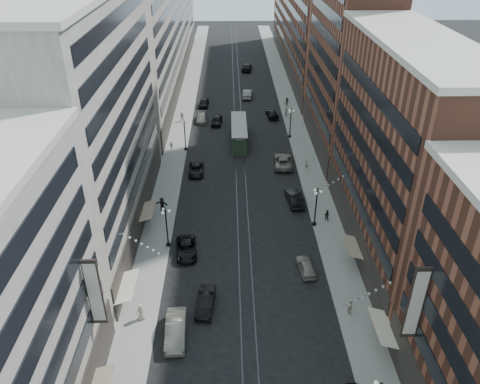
{
  "coord_description": "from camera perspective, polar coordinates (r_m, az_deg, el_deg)",
  "views": [
    {
      "loc": [
        -1.51,
        -17.72,
        34.63
      ],
      "look_at": [
        -0.41,
        32.38,
        5.0
      ],
      "focal_mm": 35.0,
      "sensor_mm": 36.0,
      "label": 1
    }
  ],
  "objects": [
    {
      "name": "car_extra_0",
      "position": [
        125.45,
        0.82,
        14.99
      ],
      "size": [
        3.11,
        6.31,
        1.76
      ],
      "primitive_type": "imported",
      "rotation": [
        0.0,
        0.0,
        3.03
      ],
      "color": "black",
      "rests_on": "ground"
    },
    {
      "name": "pedestrian_8",
      "position": [
        74.54,
        8.11,
        3.51
      ],
      "size": [
        0.8,
        0.77,
        1.85
      ],
      "primitive_type": "imported",
      "rotation": [
        0.0,
        0.0,
        3.85
      ],
      "color": "#ACA28E",
      "rests_on": "sidewalk_east"
    },
    {
      "name": "car_1",
      "position": [
        46.49,
        -7.84,
        -16.32
      ],
      "size": [
        2.08,
        5.47,
        1.78
      ],
      "primitive_type": "imported",
      "rotation": [
        0.0,
        0.0,
        0.04
      ],
      "color": "#68665C",
      "rests_on": "ground"
    },
    {
      "name": "building_west_far",
      "position": [
        116.79,
        -9.41,
        19.55
      ],
      "size": [
        8.0,
        90.0,
        26.0
      ],
      "primitive_type": "cube",
      "color": "#A39F91",
      "rests_on": "ground"
    },
    {
      "name": "car_12",
      "position": [
        94.59,
        3.93,
        9.52
      ],
      "size": [
        2.6,
        5.22,
        1.46
      ],
      "primitive_type": "imported",
      "rotation": [
        0.0,
        0.0,
        3.26
      ],
      "color": "black",
      "rests_on": "ground"
    },
    {
      "name": "car_9",
      "position": [
        100.33,
        -4.42,
        10.79
      ],
      "size": [
        2.14,
        4.75,
        1.58
      ],
      "primitive_type": "imported",
      "rotation": [
        0.0,
        0.0,
        -0.06
      ],
      "color": "black",
      "rests_on": "ground"
    },
    {
      "name": "pedestrian_extra_1",
      "position": [
        92.47,
        -7.05,
        9.08
      ],
      "size": [
        0.94,
        0.59,
        1.83
      ],
      "primitive_type": "imported",
      "rotation": [
        0.0,
        0.0,
        6.16
      ],
      "color": "gray",
      "rests_on": "sidewalk_west"
    },
    {
      "name": "pedestrian_6",
      "position": [
        80.86,
        -8.36,
        5.61
      ],
      "size": [
        0.99,
        0.75,
        1.54
      ],
      "primitive_type": "imported",
      "rotation": [
        0.0,
        0.0,
        2.71
      ],
      "color": "#B1AB93",
      "rests_on": "sidewalk_west"
    },
    {
      "name": "pedestrian_4",
      "position": [
        49.33,
        13.23,
        -13.49
      ],
      "size": [
        0.7,
        1.04,
        1.63
      ],
      "primitive_type": "imported",
      "rotation": [
        0.0,
        0.0,
        1.88
      ],
      "color": "#B4AF95",
      "rests_on": "sidewalk_east"
    },
    {
      "name": "building_west_mid",
      "position": [
        56.91,
        -17.13,
        7.95
      ],
      "size": [
        8.0,
        36.0,
        28.0
      ],
      "primitive_type": "cube",
      "color": "#A39F91",
      "rests_on": "ground"
    },
    {
      "name": "rail_west",
      "position": [
        94.31,
        -0.69,
        9.06
      ],
      "size": [
        0.12,
        180.0,
        0.02
      ],
      "primitive_type": "cube",
      "color": "#2D2D33",
      "rests_on": "ground"
    },
    {
      "name": "building_east_far",
      "position": [
        126.16,
        7.66,
        20.01
      ],
      "size": [
        8.0,
        72.0,
        24.0
      ],
      "primitive_type": "cube",
      "color": "brown",
      "rests_on": "ground"
    },
    {
      "name": "lamppost_se_mid",
      "position": [
        84.56,
        6.18,
        8.52
      ],
      "size": [
        1.03,
        1.14,
        5.52
      ],
      "color": "black",
      "rests_on": "sidewalk_east"
    },
    {
      "name": "pedestrian_1",
      "position": [
        48.45,
        -11.99,
        -14.11
      ],
      "size": [
        1.0,
        0.73,
        1.84
      ],
      "primitive_type": "imported",
      "rotation": [
        0.0,
        0.0,
        3.44
      ],
      "color": "#ABA08D",
      "rests_on": "sidewalk_west"
    },
    {
      "name": "car_8",
      "position": [
        92.55,
        -4.71,
        8.98
      ],
      "size": [
        2.12,
        4.9,
        1.4
      ],
      "primitive_type": "imported",
      "rotation": [
        0.0,
        0.0,
        0.03
      ],
      "color": "gray",
      "rests_on": "ground"
    },
    {
      "name": "streetcar",
      "position": [
        83.28,
        -0.12,
        7.18
      ],
      "size": [
        2.67,
        12.05,
        3.33
      ],
      "color": "#273D29",
      "rests_on": "ground"
    },
    {
      "name": "pedestrian_2",
      "position": [
        61.99,
        -11.28,
        -2.92
      ],
      "size": [
        0.91,
        0.62,
        1.71
      ],
      "primitive_type": "imported",
      "rotation": [
        0.0,
        0.0,
        -0.21
      ],
      "color": "black",
      "rests_on": "sidewalk_west"
    },
    {
      "name": "car_2",
      "position": [
        56.07,
        -6.56,
        -6.88
      ],
      "size": [
        2.9,
        5.32,
        1.41
      ],
      "primitive_type": "imported",
      "rotation": [
        0.0,
        0.0,
        0.11
      ],
      "color": "black",
      "rests_on": "ground"
    },
    {
      "name": "lamppost_sw_mid",
      "position": [
        79.64,
        -6.75,
        7.05
      ],
      "size": [
        1.03,
        1.14,
        5.52
      ],
      "color": "black",
      "rests_on": "sidewalk_west"
    },
    {
      "name": "lamppost_sw_far",
      "position": [
        56.07,
        -8.94,
        -4.06
      ],
      "size": [
        1.03,
        1.14,
        5.52
      ],
      "color": "black",
      "rests_on": "sidewalk_west"
    },
    {
      "name": "car_13",
      "position": [
        90.97,
        -2.84,
        8.72
      ],
      "size": [
        2.31,
        4.79,
        1.58
      ],
      "primitive_type": "imported",
      "rotation": [
        0.0,
        0.0,
        -0.1
      ],
      "color": "black",
      "rests_on": "ground"
    },
    {
      "name": "rail_east",
      "position": [
        94.33,
        0.17,
        9.06
      ],
      "size": [
        0.12,
        180.0,
        0.02
      ],
      "primitive_type": "cube",
      "color": "#2D2D33",
      "rests_on": "ground"
    },
    {
      "name": "car_4",
      "position": [
        53.7,
        8.03,
        -8.97
      ],
      "size": [
        2.12,
        4.26,
        1.39
      ],
      "primitive_type": "imported",
      "rotation": [
        0.0,
        0.0,
        3.26
      ],
      "color": "gray",
      "rests_on": "ground"
    },
    {
      "name": "ground",
      "position": [
        85.1,
        -0.14,
        6.58
      ],
      "size": [
        220.0,
        220.0,
        0.0
      ],
      "primitive_type": "plane",
      "color": "black",
      "rests_on": "ground"
    },
    {
      "name": "lamppost_se_far",
      "position": [
        59.85,
        9.25,
        -1.65
      ],
      "size": [
        1.03,
        1.14,
        5.52
      ],
      "color": "black",
      "rests_on": "sidewalk_east"
    },
    {
      "name": "pedestrian_5",
      "position": [
        63.97,
        -9.48,
        -1.47
      ],
      "size": [
        1.87,
        1.04,
        1.94
      ],
      "primitive_type": "imported",
      "rotation": [
        0.0,
        0.0,
        -0.31
      ],
      "color": "black",
      "rests_on": "sidewalk_west"
    },
    {
      "name": "car_5",
      "position": [
        49.01,
        -4.21,
        -13.21
      ],
      "size": [
        2.06,
        4.84,
        1.55
      ],
      "primitive_type": "imported",
      "rotation": [
        0.0,
        0.0,
        -0.09
      ],
      "color": "black",
      "rests_on": "ground"
    },
    {
      "name": "car_14",
      "position": [
        105.32,
        0.91,
        11.89
      ],
      "size": [
        2.27,
        5.35,
        1.72
      ],
      "primitive_type": "imported",
      "rotation": [
        0.0,
        0.0,
        3.05
      ],
      "color": "gray",
      "rests_on": "ground"
    },
    {
      "name": "sidewalk_east",
      "position": [
        95.11,
        6.47,
        9.09
      ],
      "size": [
        4.0,
        180.0,
        0.15
      ],
      "primitive_type": "cube",
      "color": "gray",
      "rests_on": "ground"
    },
    {
      "name": "pedestrian_extra_0",
      "position": [
        94.64,
        5.65,
        9.66
      ],
      "size": [
        0.88,
        1.72,
        1.78
      ],
      "primitive_type": "imported",
      "rotation": [
        0.0,
        0.0,
        4.45
      ],
      "color": "#C1B5A0",
      "rests_on": "sidewalk_east"
    },
    {
      "name": "sidewalk_west",
      "position": [
        94.76,
        -7.01,
        8.98
      ],
      "size": [
        4.0,
        180.0,
        0.15
      ],
      "primitive_type": "cube",
      "color": "gray",
      "rests_on": "ground"
    },
    {
      "name": "pedestrian_7",
      "position": [
        62.25,
        10.54,
        -2.79
      ],
      "size": [
        0.84,
        0.76,
        1.53
      ],
      "primitive_type": "imported",
      "rotation": [
        0.0,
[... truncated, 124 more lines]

